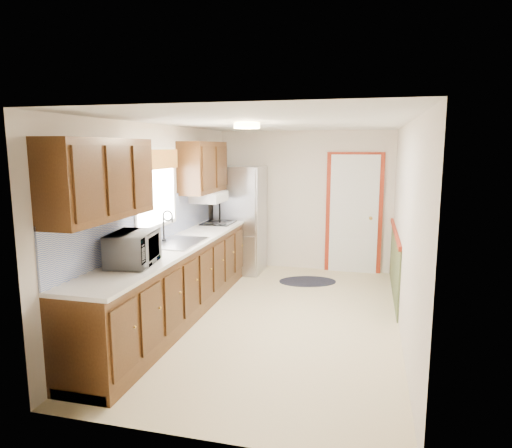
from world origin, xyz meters
The scene contains 8 objects.
room_shell centered at (0.00, 0.00, 1.20)m, with size 3.20×5.20×2.52m.
kitchen_run centered at (-1.24, -0.29, 0.81)m, with size 0.63×4.00×2.20m.
back_wall_trim centered at (0.99, 2.21, 0.89)m, with size 1.12×2.30×2.08m.
ceiling_fixture centered at (-0.30, -0.20, 2.36)m, with size 0.30×0.30×0.06m, color #FFD88C.
microwave centered at (-1.20, -1.28, 1.14)m, with size 0.60×0.33×0.41m, color white.
refrigerator centered at (-1.02, 2.05, 0.90)m, with size 0.75×0.76×1.80m.
rug centered at (0.19, 1.67, 0.01)m, with size 0.90×0.58×0.01m, color black.
cooktop centered at (-1.19, 1.36, 0.95)m, with size 0.45×0.54×0.02m, color black.
Camera 1 is at (1.10, -5.34, 2.11)m, focal length 32.00 mm.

